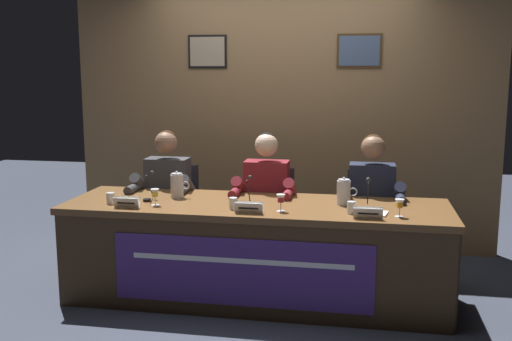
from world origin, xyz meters
name	(u,v)px	position (x,y,z in m)	size (l,w,h in m)	color
ground_plane	(256,297)	(0.00, 0.00, 0.00)	(12.00, 12.00, 0.00)	#383D4C
wall_back_panelled	(282,114)	(0.00, 1.42, 1.30)	(4.06, 0.14, 2.60)	#937047
conference_table	(253,238)	(0.00, -0.11, 0.50)	(2.86, 0.86, 0.74)	brown
chair_left	(173,218)	(-0.85, 0.61, 0.43)	(0.44, 0.45, 0.90)	black
panelist_left	(165,192)	(-0.85, 0.41, 0.71)	(0.51, 0.48, 1.22)	black
nameplate_left	(127,203)	(-0.89, -0.31, 0.78)	(0.19, 0.06, 0.08)	white
juice_glass_left	(155,194)	(-0.72, -0.20, 0.83)	(0.06, 0.06, 0.12)	white
water_cup_left	(111,199)	(-1.06, -0.21, 0.78)	(0.06, 0.06, 0.08)	silver
microphone_left	(149,191)	(-0.83, -0.04, 0.81)	(0.06, 0.17, 0.22)	black
chair_center	(269,222)	(0.00, 0.61, 0.43)	(0.44, 0.45, 0.90)	black
panelist_center	(265,196)	(0.00, 0.41, 0.71)	(0.51, 0.48, 1.22)	black
nameplate_center	(249,208)	(0.01, -0.31, 0.78)	(0.20, 0.06, 0.08)	white
juice_glass_center	(281,200)	(0.22, -0.22, 0.83)	(0.06, 0.06, 0.12)	white
water_cup_center	(233,204)	(-0.13, -0.21, 0.78)	(0.06, 0.06, 0.08)	silver
microphone_center	(248,196)	(-0.04, -0.10, 0.81)	(0.06, 0.17, 0.22)	black
chair_right	(370,227)	(0.85, 0.61, 0.43)	(0.44, 0.45, 0.90)	black
panelist_right	(372,200)	(0.85, 0.41, 0.71)	(0.51, 0.48, 1.22)	black
nameplate_right	(368,213)	(0.82, -0.32, 0.78)	(0.20, 0.06, 0.08)	white
juice_glass_right	(400,205)	(1.03, -0.23, 0.83)	(0.06, 0.06, 0.12)	white
water_cup_right	(351,208)	(0.71, -0.19, 0.78)	(0.06, 0.06, 0.08)	silver
microphone_right	(368,199)	(0.82, -0.04, 0.81)	(0.06, 0.17, 0.22)	black
water_pitcher_left_side	(177,186)	(-0.64, 0.10, 0.83)	(0.15, 0.10, 0.21)	silver
water_pitcher_right_side	(344,192)	(0.65, 0.07, 0.83)	(0.15, 0.10, 0.21)	silver
document_stack_right	(372,213)	(0.85, -0.17, 0.75)	(0.24, 0.19, 0.01)	white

